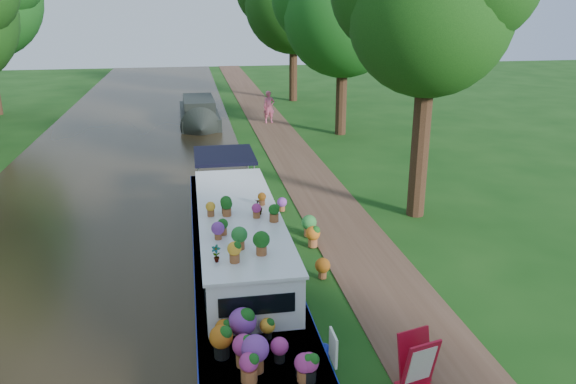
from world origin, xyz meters
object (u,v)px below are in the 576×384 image
at_px(plant_boat, 240,252).
at_px(sandwich_board, 417,365).
at_px(pedestrian_pink, 269,107).
at_px(second_boat, 199,113).

xyz_separation_m(plant_boat, sandwich_board, (2.70, -4.51, -0.35)).
bearing_deg(sandwich_board, pedestrian_pink, 74.17).
bearing_deg(plant_boat, sandwich_board, -59.10).
height_order(second_boat, sandwich_board, second_boat).
bearing_deg(pedestrian_pink, second_boat, 167.49).
distance_m(second_boat, sandwich_board, 24.68).
xyz_separation_m(sandwich_board, pedestrian_pink, (0.76, 23.77, 0.43)).
height_order(plant_boat, sandwich_board, plant_boat).
bearing_deg(sandwich_board, second_boat, 83.44).
bearing_deg(pedestrian_pink, sandwich_board, -94.30).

